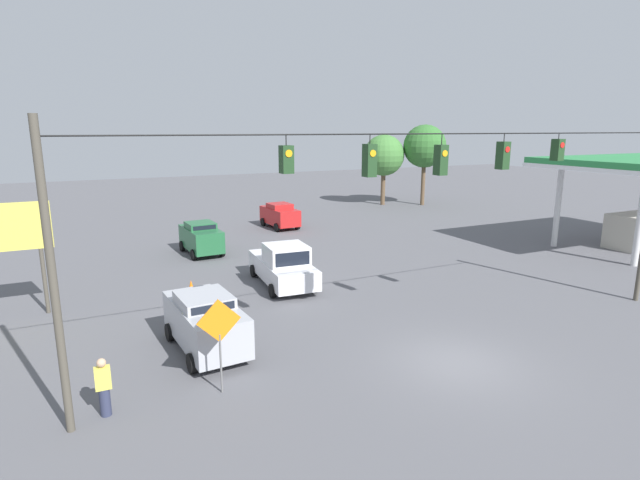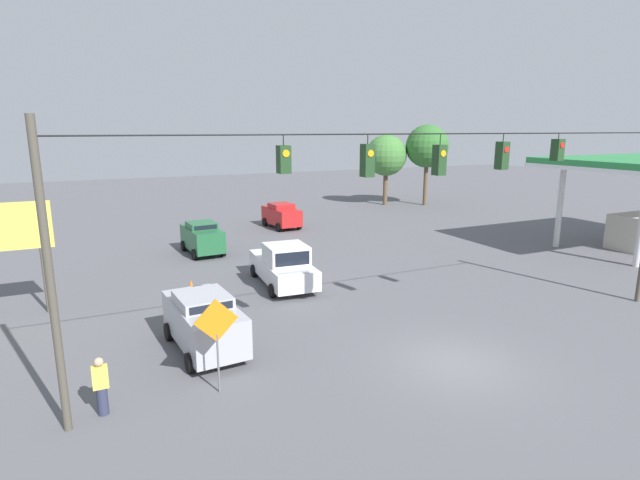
{
  "view_description": "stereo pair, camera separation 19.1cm",
  "coord_description": "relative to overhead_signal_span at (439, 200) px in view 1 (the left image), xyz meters",
  "views": [
    {
      "loc": [
        10.51,
        11.55,
        7.47
      ],
      "look_at": [
        0.62,
        -8.97,
        2.37
      ],
      "focal_mm": 28.0,
      "sensor_mm": 36.0,
      "label": 1
    },
    {
      "loc": [
        10.34,
        11.63,
        7.47
      ],
      "look_at": [
        0.62,
        -8.97,
        2.37
      ],
      "focal_mm": 28.0,
      "sensor_mm": 36.0,
      "label": 2
    }
  ],
  "objects": [
    {
      "name": "sedan_green_withflow_far",
      "position": [
        4.2,
        -16.87,
        -4.17
      ],
      "size": [
        2.15,
        3.98,
        1.95
      ],
      "color": "#236038",
      "rests_on": "ground_plane"
    },
    {
      "name": "sedan_red_oncoming_deep",
      "position": [
        -3.09,
        -22.45,
        -4.2
      ],
      "size": [
        2.15,
        3.98,
        1.89
      ],
      "color": "red",
      "rests_on": "ground_plane"
    },
    {
      "name": "pedestrian",
      "position": [
        10.46,
        -0.38,
        -4.37
      ],
      "size": [
        0.4,
        0.28,
        1.63
      ],
      "color": "#2D334C",
      "rests_on": "ground_plane"
    },
    {
      "name": "traffic_cone_second",
      "position": [
        6.55,
        -4.91,
        -4.82
      ],
      "size": [
        0.39,
        0.39,
        0.72
      ],
      "primitive_type": "cone",
      "color": "orange",
      "rests_on": "ground_plane"
    },
    {
      "name": "tree_horizon_left",
      "position": [
        -16.74,
        -29.18,
        -0.32
      ],
      "size": [
        4.02,
        4.02,
        6.91
      ],
      "color": "brown",
      "rests_on": "ground_plane"
    },
    {
      "name": "roadside_billboard",
      "position": [
        13.36,
        -9.63,
        -1.84
      ],
      "size": [
        3.33,
        0.16,
        4.66
      ],
      "color": "#4C473D",
      "rests_on": "ground_plane"
    },
    {
      "name": "ground_plane",
      "position": [
        0.0,
        1.33,
        -5.18
      ],
      "size": [
        140.0,
        140.0,
        0.0
      ],
      "primitive_type": "plane",
      "color": "#56565B"
    },
    {
      "name": "sedan_silver_parked_shoulder",
      "position": [
        7.1,
        -3.24,
        -4.14
      ],
      "size": [
        2.29,
        4.45,
        2.0
      ],
      "color": "#A8AAB2",
      "rests_on": "ground_plane"
    },
    {
      "name": "tree_horizon_right",
      "position": [
        -20.23,
        -27.32,
        0.57
      ],
      "size": [
        4.17,
        4.17,
        7.87
      ],
      "color": "brown",
      "rests_on": "ground_plane"
    },
    {
      "name": "traffic_cone_fourth",
      "position": [
        6.38,
        -9.3,
        -4.82
      ],
      "size": [
        0.39,
        0.39,
        0.72
      ],
      "primitive_type": "cone",
      "color": "orange",
      "rests_on": "ground_plane"
    },
    {
      "name": "traffic_cone_nearest",
      "position": [
        6.56,
        -2.83,
        -4.82
      ],
      "size": [
        0.39,
        0.39,
        0.72
      ],
      "primitive_type": "cone",
      "color": "orange",
      "rests_on": "ground_plane"
    },
    {
      "name": "work_zone_sign",
      "position": [
        7.37,
        -0.19,
        -3.19
      ],
      "size": [
        1.27,
        0.06,
        2.84
      ],
      "color": "slate",
      "rests_on": "ground_plane"
    },
    {
      "name": "traffic_cone_third",
      "position": [
        6.47,
        -7.27,
        -4.82
      ],
      "size": [
        0.39,
        0.39,
        0.72
      ],
      "primitive_type": "cone",
      "color": "orange",
      "rests_on": "ground_plane"
    },
    {
      "name": "pickup_truck_white_withflow_mid",
      "position": [
        2.01,
        -8.88,
        -4.21
      ],
      "size": [
        2.54,
        5.46,
        2.12
      ],
      "color": "silver",
      "rests_on": "ground_plane"
    },
    {
      "name": "overhead_signal_span",
      "position": [
        0.0,
        0.0,
        0.0
      ],
      "size": [
        22.81,
        0.38,
        7.8
      ],
      "color": "#4C473D",
      "rests_on": "ground_plane"
    }
  ]
}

